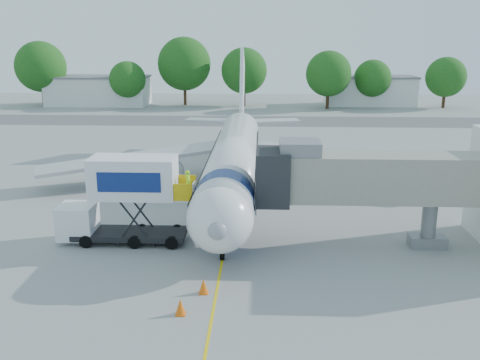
{
  "coord_description": "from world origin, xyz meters",
  "views": [
    {
      "loc": [
        2.22,
        -38.25,
        12.7
      ],
      "look_at": [
        0.78,
        -3.55,
        3.2
      ],
      "focal_mm": 40.0,
      "sensor_mm": 36.0,
      "label": 1
    }
  ],
  "objects_px": {
    "ground_tug": "(255,326)",
    "jet_bridge": "(357,178)",
    "aircraft": "(234,158)",
    "catering_hiloader": "(124,200)"
  },
  "relations": [
    {
      "from": "jet_bridge",
      "to": "catering_hiloader",
      "type": "height_order",
      "value": "jet_bridge"
    },
    {
      "from": "ground_tug",
      "to": "catering_hiloader",
      "type": "bearing_deg",
      "value": 143.93
    },
    {
      "from": "aircraft",
      "to": "catering_hiloader",
      "type": "bearing_deg",
      "value": -119.42
    },
    {
      "from": "aircraft",
      "to": "ground_tug",
      "type": "height_order",
      "value": "aircraft"
    },
    {
      "from": "ground_tug",
      "to": "jet_bridge",
      "type": "bearing_deg",
      "value": 78.11
    },
    {
      "from": "jet_bridge",
      "to": "aircraft",
      "type": "bearing_deg",
      "value": 125.7
    },
    {
      "from": "aircraft",
      "to": "jet_bridge",
      "type": "height_order",
      "value": "aircraft"
    },
    {
      "from": "aircraft",
      "to": "ground_tug",
      "type": "bearing_deg",
      "value": -84.82
    },
    {
      "from": "jet_bridge",
      "to": "ground_tug",
      "type": "relative_size",
      "value": 3.79
    },
    {
      "from": "aircraft",
      "to": "jet_bridge",
      "type": "distance_m",
      "value": 13.77
    }
  ]
}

